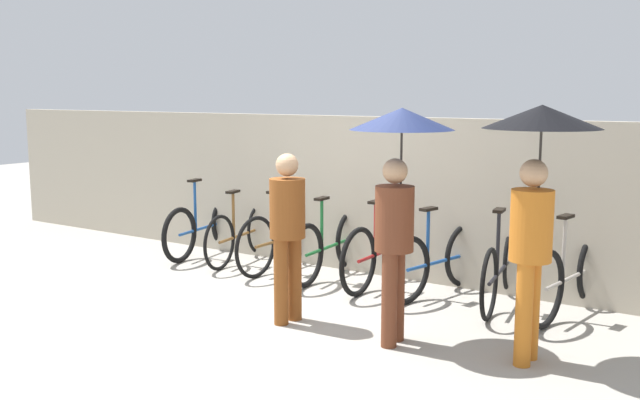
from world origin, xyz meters
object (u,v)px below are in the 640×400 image
Objects in this scene: parked_bicycle_2 at (285,237)px; parked_bicycle_7 at (571,276)px; parked_bicycle_3 at (330,245)px; parked_bicycle_5 at (438,260)px; pedestrian_center at (399,167)px; parked_bicycle_4 at (384,250)px; pedestrian_trailing at (537,167)px; parked_bicycle_0 at (204,226)px; parked_bicycle_6 at (501,268)px; pedestrian_leading at (287,226)px; parked_bicycle_1 at (241,233)px.

parked_bicycle_7 is at bearing -89.29° from parked_bicycle_2.
parked_bicycle_5 reaches higher than parked_bicycle_3.
parked_bicycle_5 is at bearing 101.46° from parked_bicycle_7.
pedestrian_center is at bearing -123.40° from parked_bicycle_2.
parked_bicycle_5 is 1.86m from pedestrian_center.
pedestrian_trailing reaches higher than parked_bicycle_4.
parked_bicycle_0 is 3.30m from parked_bicycle_5.
parked_bicycle_0 is at bearing 101.17° from parked_bicycle_5.
pedestrian_leading is (-1.43, -1.59, 0.53)m from parked_bicycle_6.
parked_bicycle_3 is 1.32m from parked_bicycle_5.
pedestrian_leading is at bearing 136.59° from parked_bicycle_7.
parked_bicycle_4 is 1.03× the size of parked_bicycle_6.
parked_bicycle_1 is 0.66m from parked_bicycle_2.
parked_bicycle_1 is at bearing 145.52° from pedestrian_center.
pedestrian_leading is at bearing -142.80° from parked_bicycle_2.
parked_bicycle_4 is 1.02× the size of parked_bicycle_7.
pedestrian_center reaches higher than parked_bicycle_6.
parked_bicycle_5 is at bearing 70.69° from pedestrian_leading.
pedestrian_trailing is at bearing -160.49° from parked_bicycle_6.
pedestrian_trailing is at bearing -111.13° from parked_bicycle_2.
parked_bicycle_0 is at bearing 164.15° from pedestrian_trailing.
parked_bicycle_1 is at bearing 101.85° from parked_bicycle_5.
pedestrian_leading reaches higher than parked_bicycle_6.
parked_bicycle_7 reaches higher than parked_bicycle_5.
parked_bicycle_3 is at bearing 116.16° from pedestrian_leading.
pedestrian_trailing is at bearing -120.47° from parked_bicycle_5.
parked_bicycle_7 is at bearing 48.48° from pedestrian_center.
parked_bicycle_3 is 1.12× the size of pedestrian_leading.
parked_bicycle_1 is at bearing 81.13° from parked_bicycle_6.
parked_bicycle_2 is 1.04× the size of parked_bicycle_3.
pedestrian_leading is at bearing -132.14° from parked_bicycle_0.
parked_bicycle_1 is at bearing -103.17° from parked_bicycle_0.
parked_bicycle_0 is 4.97m from pedestrian_trailing.
parked_bicycle_7 is 1.15× the size of pedestrian_leading.
pedestrian_leading is (1.21, -1.62, 0.52)m from parked_bicycle_2.
parked_bicycle_2 is 1.32m from parked_bicycle_4.
parked_bicycle_6 is at bearing 118.51° from pedestrian_trailing.
parked_bicycle_4 is at bearing 93.00° from pedestrian_leading.
pedestrian_trailing is (4.64, -1.36, 1.15)m from parked_bicycle_0.
parked_bicycle_1 is 2.64m from parked_bicycle_5.
parked_bicycle_2 is at bearing 80.90° from parked_bicycle_6.
parked_bicycle_2 is 3.30m from parked_bicycle_7.
parked_bicycle_0 is 0.97× the size of parked_bicycle_4.
parked_bicycle_7 is at bearing -90.19° from parked_bicycle_4.
parked_bicycle_3 is at bearing -93.44° from parked_bicycle_2.
pedestrian_center is (2.91, -1.51, 1.12)m from parked_bicycle_1.
pedestrian_center reaches higher than parked_bicycle_4.
pedestrian_trailing reaches higher than parked_bicycle_6.
parked_bicycle_2 is 1.98m from parked_bicycle_5.
pedestrian_trailing is (3.32, -1.31, 1.14)m from parked_bicycle_2.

